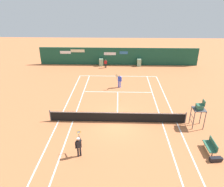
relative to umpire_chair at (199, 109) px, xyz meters
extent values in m
plane|color=#C67042|center=(-6.81, 0.51, -1.72)|extent=(80.00, 80.00, 0.00)
cube|color=white|center=(-6.81, 12.21, -1.72)|extent=(10.60, 0.10, 0.01)
cube|color=white|center=(-12.11, 0.51, -1.72)|extent=(0.10, 23.40, 0.01)
cube|color=white|center=(-10.81, 0.51, -1.72)|extent=(0.10, 23.40, 0.01)
cube|color=white|center=(-2.81, 0.51, -1.72)|extent=(0.10, 23.40, 0.01)
cube|color=white|center=(-1.51, 0.51, -1.72)|extent=(0.10, 23.40, 0.01)
cube|color=white|center=(-6.81, 6.91, -1.72)|extent=(8.00, 0.10, 0.01)
cube|color=white|center=(-6.81, 3.71, -1.72)|extent=(0.10, 6.40, 0.01)
cube|color=white|center=(-6.81, 12.06, -1.72)|extent=(0.10, 0.24, 0.01)
cylinder|color=#4C4C51|center=(-12.81, 0.51, -1.19)|extent=(0.10, 0.10, 1.07)
cylinder|color=#4C4C51|center=(-0.81, 0.51, -1.19)|extent=(0.10, 0.10, 1.07)
cube|color=black|center=(-6.81, 0.51, -1.25)|extent=(12.00, 0.03, 0.95)
cube|color=white|center=(-6.81, 0.51, -0.80)|extent=(12.00, 0.04, 0.06)
cube|color=#194C38|center=(-6.81, 17.51, -0.35)|extent=(25.00, 0.24, 2.74)
cube|color=#2D6BA8|center=(-5.98, 17.37, 0.27)|extent=(1.29, 0.02, 0.44)
cube|color=white|center=(-8.14, 17.37, 0.10)|extent=(1.90, 0.02, 0.44)
cube|color=beige|center=(-13.24, 17.37, 0.52)|extent=(2.22, 0.02, 0.44)
cube|color=white|center=(-15.18, 17.37, 0.26)|extent=(1.71, 0.02, 0.44)
cube|color=#8CB793|center=(-9.52, 16.96, -1.16)|extent=(0.61, 0.70, 1.13)
cube|color=#8CB793|center=(-3.54, 16.96, -1.15)|extent=(0.61, 0.70, 1.14)
cylinder|color=#47474C|center=(-0.46, -0.45, -0.89)|extent=(0.07, 0.07, 1.67)
cylinder|color=#47474C|center=(-0.46, 0.45, -0.89)|extent=(0.07, 0.07, 1.67)
cylinder|color=#47474C|center=(0.44, -0.45, -0.89)|extent=(0.07, 0.07, 1.67)
cylinder|color=#47474C|center=(0.44, 0.45, -0.89)|extent=(0.07, 0.07, 1.67)
cylinder|color=#47474C|center=(-0.46, 0.00, -1.22)|extent=(0.04, 0.81, 0.04)
cylinder|color=#47474C|center=(-0.46, 0.00, -0.72)|extent=(0.04, 0.81, 0.04)
cube|color=#47474C|center=(-0.01, 0.00, -0.02)|extent=(1.00, 1.00, 0.06)
cube|color=#2D664C|center=(-0.01, 0.00, 0.21)|extent=(0.52, 0.56, 0.40)
cube|color=#2D664C|center=(0.28, 0.00, 0.58)|extent=(0.06, 0.56, 0.45)
cylinder|color=#38383D|center=(-0.14, -3.86, -1.53)|extent=(0.06, 0.06, 0.38)
cylinder|color=#38383D|center=(-0.14, -2.57, -1.53)|extent=(0.06, 0.06, 0.38)
cube|color=#2D664C|center=(-0.14, -3.21, -1.30)|extent=(0.48, 1.45, 0.08)
cube|color=#2D664C|center=(0.13, -3.21, -1.05)|extent=(0.06, 1.45, 0.42)
cube|color=black|center=(-0.05, -4.27, -1.56)|extent=(0.84, 0.39, 0.32)
sphere|color=black|center=(0.35, -4.22, -1.56)|extent=(0.29, 0.29, 0.28)
cylinder|color=blue|center=(-6.55, 8.28, -1.31)|extent=(0.13, 0.13, 0.82)
cylinder|color=blue|center=(-6.73, 8.32, -1.31)|extent=(0.13, 0.13, 0.82)
cube|color=blue|center=(-6.64, 8.30, -0.61)|extent=(0.40, 0.27, 0.57)
sphere|color=tan|center=(-6.64, 8.30, -0.21)|extent=(0.23, 0.23, 0.23)
cylinder|color=blue|center=(-6.41, 8.25, -0.65)|extent=(0.09, 0.09, 0.55)
cylinder|color=tan|center=(-6.91, 8.07, -0.38)|extent=(0.19, 0.56, 0.09)
cylinder|color=black|center=(-6.97, 7.80, -0.27)|extent=(0.03, 0.03, 0.22)
torus|color=yellow|center=(-6.97, 7.80, -0.02)|extent=(0.30, 0.08, 0.30)
cylinder|color=silver|center=(-6.97, 7.80, -0.02)|extent=(0.26, 0.05, 0.26)
cylinder|color=black|center=(-9.52, -4.09, -1.33)|extent=(0.13, 0.13, 0.78)
cylinder|color=black|center=(-9.37, -4.01, -1.33)|extent=(0.13, 0.13, 0.78)
cube|color=black|center=(-9.44, -4.05, -0.67)|extent=(0.40, 0.34, 0.54)
sphere|color=brown|center=(-9.44, -4.05, -0.29)|extent=(0.21, 0.21, 0.21)
cylinder|color=white|center=(-9.44, -4.05, -0.21)|extent=(0.20, 0.20, 0.06)
cylinder|color=black|center=(-9.63, -4.15, -0.71)|extent=(0.08, 0.08, 0.52)
cylinder|color=brown|center=(-9.38, -3.72, -0.45)|extent=(0.32, 0.50, 0.08)
cylinder|color=black|center=(-9.50, -3.49, -0.34)|extent=(0.03, 0.03, 0.22)
torus|color=yellow|center=(-9.50, -3.49, -0.09)|extent=(0.28, 0.17, 0.30)
cylinder|color=silver|center=(-9.50, -3.49, -0.09)|extent=(0.23, 0.13, 0.26)
cylinder|color=black|center=(-8.68, 15.78, -1.39)|extent=(0.11, 0.11, 0.67)
cylinder|color=black|center=(-8.83, 15.81, -1.39)|extent=(0.11, 0.11, 0.67)
cube|color=#AD1E1E|center=(-8.76, 15.80, -0.81)|extent=(0.33, 0.22, 0.47)
sphere|color=brown|center=(-8.76, 15.80, -0.49)|extent=(0.18, 0.18, 0.18)
cylinder|color=#AD1E1E|center=(-8.58, 15.76, -0.85)|extent=(0.07, 0.07, 0.45)
cylinder|color=#AD1E1E|center=(-8.94, 15.83, -0.85)|extent=(0.07, 0.07, 0.45)
sphere|color=#CCE033|center=(-6.48, 4.84, -1.69)|extent=(0.07, 0.07, 0.07)
camera|label=1|loc=(-6.78, -15.88, 8.73)|focal=34.48mm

